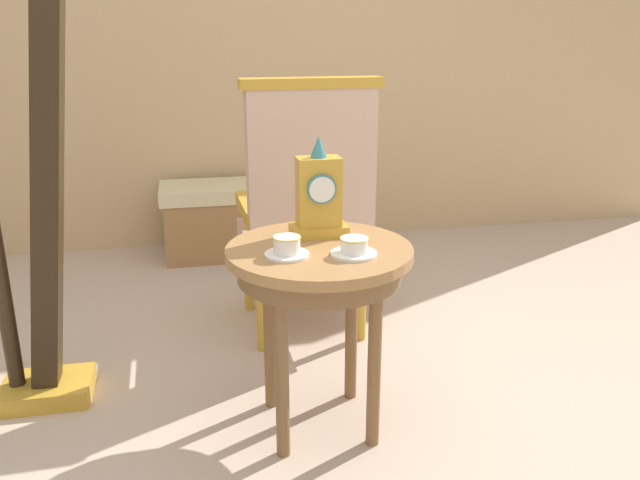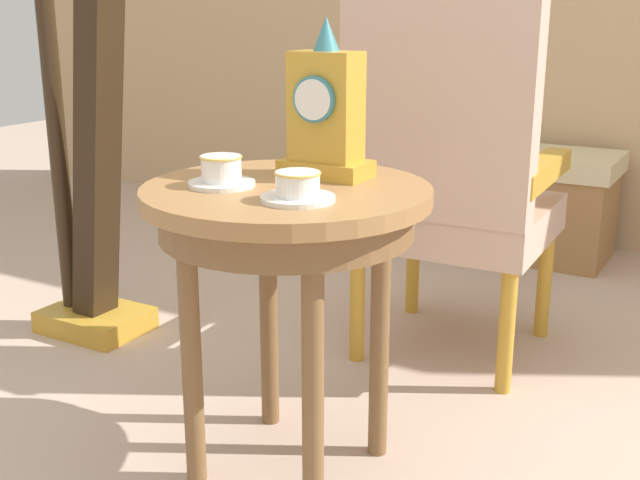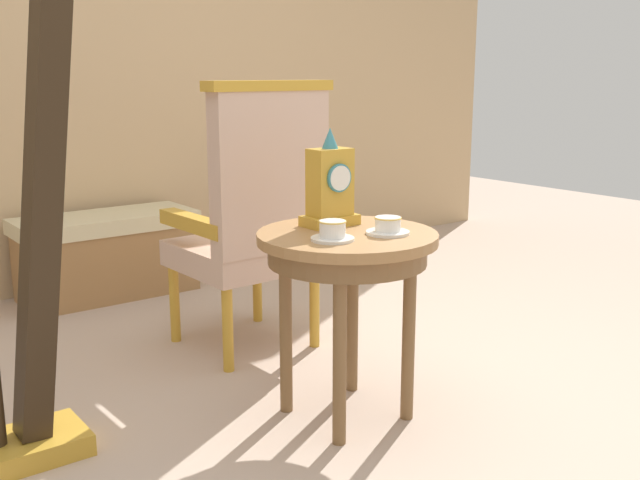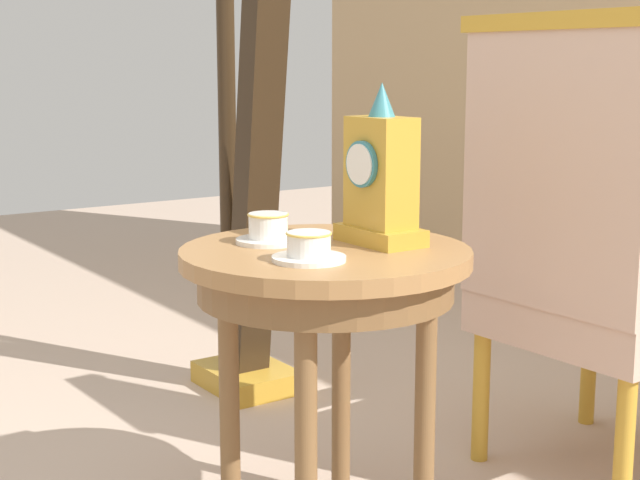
{
  "view_description": "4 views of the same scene",
  "coord_description": "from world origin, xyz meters",
  "px_view_note": "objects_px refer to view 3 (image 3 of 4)",
  "views": [
    {
      "loc": [
        -0.4,
        -1.86,
        1.31
      ],
      "look_at": [
        0.02,
        0.2,
        0.63
      ],
      "focal_mm": 36.33,
      "sensor_mm": 36.0,
      "label": 1
    },
    {
      "loc": [
        0.85,
        -1.3,
        1.01
      ],
      "look_at": [
        0.02,
        0.16,
        0.52
      ],
      "focal_mm": 45.07,
      "sensor_mm": 36.0,
      "label": 2
    },
    {
      "loc": [
        -1.53,
        -1.8,
        1.17
      ],
      "look_at": [
        -0.1,
        0.1,
        0.63
      ],
      "focal_mm": 41.75,
      "sensor_mm": 36.0,
      "label": 3
    },
    {
      "loc": [
        1.56,
        -1.03,
        1.03
      ],
      "look_at": [
        -0.06,
        0.09,
        0.66
      ],
      "focal_mm": 53.36,
      "sensor_mm": 36.0,
      "label": 4
    }
  ],
  "objects_px": {
    "teacup_right": "(388,227)",
    "armchair": "(255,215)",
    "teacup_left": "(333,232)",
    "side_table": "(347,258)",
    "mantel_clock": "(330,187)",
    "harp": "(23,216)",
    "window_bench": "(107,255)"
  },
  "relations": [
    {
      "from": "teacup_left",
      "to": "harp",
      "type": "relative_size",
      "value": 0.07
    },
    {
      "from": "side_table",
      "to": "teacup_left",
      "type": "distance_m",
      "value": 0.18
    },
    {
      "from": "side_table",
      "to": "harp",
      "type": "height_order",
      "value": "harp"
    },
    {
      "from": "teacup_right",
      "to": "window_bench",
      "type": "xyz_separation_m",
      "value": [
        -0.2,
        1.98,
        -0.45
      ]
    },
    {
      "from": "teacup_right",
      "to": "harp",
      "type": "bearing_deg",
      "value": 155.43
    },
    {
      "from": "mantel_clock",
      "to": "window_bench",
      "type": "bearing_deg",
      "value": 94.38
    },
    {
      "from": "teacup_left",
      "to": "mantel_clock",
      "type": "xyz_separation_m",
      "value": [
        0.14,
        0.19,
        0.11
      ]
    },
    {
      "from": "side_table",
      "to": "teacup_right",
      "type": "xyz_separation_m",
      "value": [
        0.09,
        -0.1,
        0.11
      ]
    },
    {
      "from": "armchair",
      "to": "harp",
      "type": "relative_size",
      "value": 0.61
    },
    {
      "from": "side_table",
      "to": "mantel_clock",
      "type": "xyz_separation_m",
      "value": [
        0.02,
        0.12,
        0.22
      ]
    },
    {
      "from": "side_table",
      "to": "teacup_left",
      "type": "xyz_separation_m",
      "value": [
        -0.12,
        -0.07,
        0.12
      ]
    },
    {
      "from": "teacup_right",
      "to": "window_bench",
      "type": "bearing_deg",
      "value": 95.76
    },
    {
      "from": "teacup_left",
      "to": "mantel_clock",
      "type": "distance_m",
      "value": 0.26
    },
    {
      "from": "armchair",
      "to": "teacup_right",
      "type": "bearing_deg",
      "value": -89.83
    },
    {
      "from": "teacup_left",
      "to": "mantel_clock",
      "type": "relative_size",
      "value": 0.41
    },
    {
      "from": "side_table",
      "to": "mantel_clock",
      "type": "relative_size",
      "value": 1.94
    },
    {
      "from": "mantel_clock",
      "to": "window_bench",
      "type": "height_order",
      "value": "mantel_clock"
    },
    {
      "from": "side_table",
      "to": "mantel_clock",
      "type": "distance_m",
      "value": 0.26
    },
    {
      "from": "teacup_left",
      "to": "teacup_right",
      "type": "xyz_separation_m",
      "value": [
        0.2,
        -0.03,
        -0.0
      ]
    },
    {
      "from": "armchair",
      "to": "teacup_left",
      "type": "bearing_deg",
      "value": -104.48
    },
    {
      "from": "teacup_right",
      "to": "teacup_left",
      "type": "bearing_deg",
      "value": 171.49
    },
    {
      "from": "mantel_clock",
      "to": "side_table",
      "type": "bearing_deg",
      "value": -100.68
    },
    {
      "from": "teacup_right",
      "to": "harp",
      "type": "distance_m",
      "value": 1.12
    },
    {
      "from": "teacup_right",
      "to": "window_bench",
      "type": "height_order",
      "value": "teacup_right"
    },
    {
      "from": "teacup_left",
      "to": "harp",
      "type": "bearing_deg",
      "value": 151.89
    },
    {
      "from": "teacup_right",
      "to": "harp",
      "type": "height_order",
      "value": "harp"
    },
    {
      "from": "teacup_right",
      "to": "mantel_clock",
      "type": "xyz_separation_m",
      "value": [
        -0.07,
        0.22,
        0.11
      ]
    },
    {
      "from": "teacup_right",
      "to": "armchair",
      "type": "height_order",
      "value": "armchair"
    },
    {
      "from": "teacup_left",
      "to": "teacup_right",
      "type": "distance_m",
      "value": 0.21
    },
    {
      "from": "teacup_left",
      "to": "teacup_right",
      "type": "height_order",
      "value": "teacup_left"
    },
    {
      "from": "teacup_right",
      "to": "armchair",
      "type": "bearing_deg",
      "value": 90.17
    },
    {
      "from": "window_bench",
      "to": "side_table",
      "type": "bearing_deg",
      "value": -86.61
    }
  ]
}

